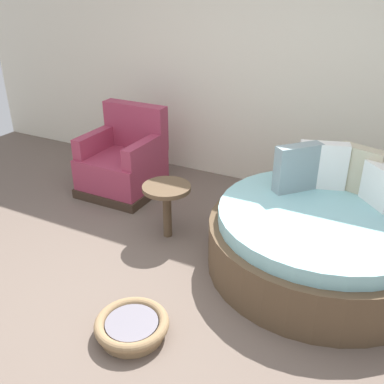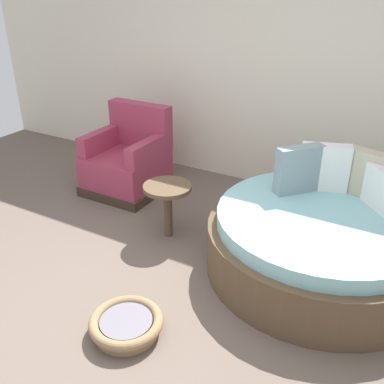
{
  "view_description": "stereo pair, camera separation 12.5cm",
  "coord_description": "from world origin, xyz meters",
  "px_view_note": "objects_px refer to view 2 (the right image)",
  "views": [
    {
      "loc": [
        1.53,
        -1.99,
        2.21
      ],
      "look_at": [
        -0.01,
        0.96,
        0.55
      ],
      "focal_mm": 40.74,
      "sensor_mm": 36.0,
      "label": 1
    },
    {
      "loc": [
        1.63,
        -1.93,
        2.21
      ],
      "look_at": [
        -0.01,
        0.96,
        0.55
      ],
      "focal_mm": 40.74,
      "sensor_mm": 36.0,
      "label": 2
    }
  ],
  "objects_px": {
    "pet_basket": "(126,324)",
    "side_table": "(168,195)",
    "red_armchair": "(129,162)",
    "round_daybed": "(320,240)"
  },
  "relations": [
    {
      "from": "pet_basket",
      "to": "side_table",
      "type": "relative_size",
      "value": 0.98
    },
    {
      "from": "red_armchair",
      "to": "side_table",
      "type": "distance_m",
      "value": 1.12
    },
    {
      "from": "red_armchair",
      "to": "round_daybed",
      "type": "bearing_deg",
      "value": -11.35
    },
    {
      "from": "round_daybed",
      "to": "side_table",
      "type": "xyz_separation_m",
      "value": [
        -1.36,
        -0.17,
        0.15
      ]
    },
    {
      "from": "pet_basket",
      "to": "round_daybed",
      "type": "bearing_deg",
      "value": 55.98
    },
    {
      "from": "red_armchair",
      "to": "pet_basket",
      "type": "bearing_deg",
      "value": -53.69
    },
    {
      "from": "side_table",
      "to": "round_daybed",
      "type": "bearing_deg",
      "value": 7.19
    },
    {
      "from": "red_armchair",
      "to": "pet_basket",
      "type": "height_order",
      "value": "red_armchair"
    },
    {
      "from": "red_armchair",
      "to": "side_table",
      "type": "bearing_deg",
      "value": -34.31
    },
    {
      "from": "pet_basket",
      "to": "side_table",
      "type": "xyz_separation_m",
      "value": [
        -0.43,
        1.21,
        0.35
      ]
    }
  ]
}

